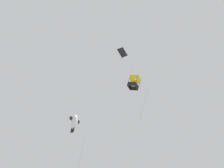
# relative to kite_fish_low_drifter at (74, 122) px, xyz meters

# --- Properties ---
(kite_fish_low_drifter) EXTENTS (3.01, 2.53, 8.61)m
(kite_fish_low_drifter) POSITION_rel_kite_fish_low_drifter_xyz_m (0.00, 0.00, 0.00)
(kite_fish_low_drifter) COLOR white
(kite_box_near_left) EXTENTS (3.54, 2.86, 9.67)m
(kite_box_near_left) POSITION_rel_kite_fish_low_drifter_xyz_m (-4.55, 7.80, 7.49)
(kite_box_near_left) COLOR yellow
(kite_diamond_far_centre) EXTENTS (3.03, 1.98, 7.51)m
(kite_diamond_far_centre) POSITION_rel_kite_fish_low_drifter_xyz_m (-0.37, 7.70, 10.82)
(kite_diamond_far_centre) COLOR black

